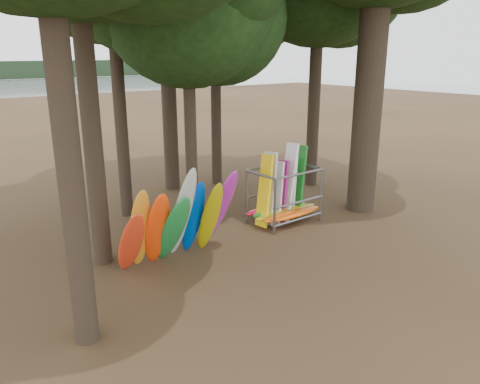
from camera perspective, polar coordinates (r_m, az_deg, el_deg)
ground at (r=15.71m, az=4.78°, el=-5.83°), size 120.00×120.00×0.00m
kayak_row at (r=13.70m, az=-7.54°, el=-3.73°), size 3.91×1.96×3.13m
storage_rack at (r=17.08m, az=5.36°, el=-0.60°), size 2.87×1.54×2.89m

